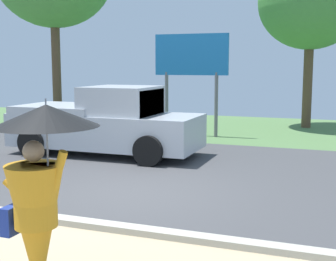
{
  "coord_description": "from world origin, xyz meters",
  "views": [
    {
      "loc": [
        3.76,
        -8.0,
        2.46
      ],
      "look_at": [
        0.44,
        1.0,
        1.1
      ],
      "focal_mm": 49.82,
      "sensor_mm": 36.0,
      "label": 1
    }
  ],
  "objects_px": {
    "pickup_truck": "(106,123)",
    "roadside_billboard": "(191,62)",
    "tree_left_far": "(311,2)",
    "monk_pedestrian": "(39,196)"
  },
  "relations": [
    {
      "from": "pickup_truck",
      "to": "roadside_billboard",
      "type": "height_order",
      "value": "roadside_billboard"
    },
    {
      "from": "roadside_billboard",
      "to": "tree_left_far",
      "type": "height_order",
      "value": "tree_left_far"
    },
    {
      "from": "roadside_billboard",
      "to": "monk_pedestrian",
      "type": "bearing_deg",
      "value": -80.19
    },
    {
      "from": "pickup_truck",
      "to": "roadside_billboard",
      "type": "xyz_separation_m",
      "value": [
        1.15,
        4.08,
        1.68
      ]
    },
    {
      "from": "roadside_billboard",
      "to": "tree_left_far",
      "type": "relative_size",
      "value": 0.53
    },
    {
      "from": "monk_pedestrian",
      "to": "tree_left_far",
      "type": "xyz_separation_m",
      "value": [
        1.64,
        15.14,
        3.7
      ]
    },
    {
      "from": "roadside_billboard",
      "to": "tree_left_far",
      "type": "xyz_separation_m",
      "value": [
        3.63,
        3.61,
        2.27
      ]
    },
    {
      "from": "pickup_truck",
      "to": "tree_left_far",
      "type": "bearing_deg",
      "value": 53.81
    },
    {
      "from": "monk_pedestrian",
      "to": "tree_left_far",
      "type": "relative_size",
      "value": 0.32
    },
    {
      "from": "tree_left_far",
      "to": "roadside_billboard",
      "type": "bearing_deg",
      "value": -135.15
    }
  ]
}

